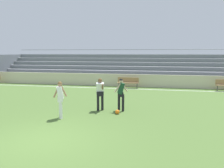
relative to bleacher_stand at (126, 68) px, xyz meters
The scene contains 9 objects.
ground_plane 16.55m from the bleacher_stand, 91.52° to the right, with size 160.00×160.00×0.00m, color #4C6B30.
field_line_sideline 4.70m from the bleacher_stand, 95.63° to the right, with size 44.00×0.12×0.01m, color white.
sideline_wall 3.27m from the bleacher_stand, 98.02° to the right, with size 48.00×0.16×1.10m, color beige.
bleacher_stand is the anchor object (origin of this frame).
bench_centre_sideline 4.14m from the bleacher_stand, 79.55° to the right, with size 1.80×0.40×0.90m.
player_dark_wide_right 11.88m from the bleacher_stand, 83.02° to the right, with size 0.67×0.46×1.67m.
player_white_trailing_run 11.97m from the bleacher_stand, 88.20° to the right, with size 0.49×0.64×1.69m.
player_white_wide_left 13.79m from the bleacher_stand, 94.30° to the right, with size 0.54×0.46×1.70m.
soccer_ball 12.65m from the bleacher_stand, 83.68° to the right, with size 0.22×0.22×0.22m, color orange.
Camera 1 is at (3.84, -6.99, 2.99)m, focal length 37.41 mm.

